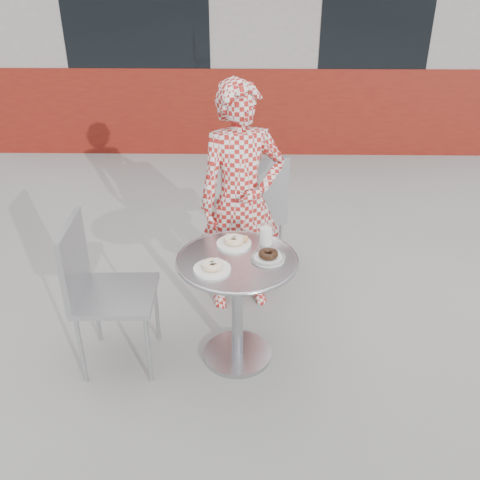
{
  "coord_description": "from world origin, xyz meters",
  "views": [
    {
      "loc": [
        0.04,
        -2.57,
        2.19
      ],
      "look_at": [
        -0.01,
        0.04,
        0.76
      ],
      "focal_mm": 40.0,
      "sensor_mm": 36.0,
      "label": 1
    }
  ],
  "objects_px": {
    "milk_cup": "(266,235)",
    "chair_far": "(248,236)",
    "bistro_table": "(237,284)",
    "plate_checker": "(268,256)",
    "chair_left": "(117,321)",
    "plate_near": "(212,267)",
    "seated_person": "(241,201)",
    "plate_far": "(235,241)"
  },
  "relations": [
    {
      "from": "plate_far",
      "to": "plate_near",
      "type": "relative_size",
      "value": 1.01
    },
    {
      "from": "chair_left",
      "to": "plate_checker",
      "type": "xyz_separation_m",
      "value": [
        0.87,
        0.04,
        0.42
      ]
    },
    {
      "from": "plate_far",
      "to": "plate_near",
      "type": "bearing_deg",
      "value": -111.96
    },
    {
      "from": "seated_person",
      "to": "plate_far",
      "type": "xyz_separation_m",
      "value": [
        -0.03,
        -0.44,
        -0.06
      ]
    },
    {
      "from": "chair_left",
      "to": "plate_near",
      "type": "height_order",
      "value": "chair_left"
    },
    {
      "from": "chair_far",
      "to": "seated_person",
      "type": "height_order",
      "value": "seated_person"
    },
    {
      "from": "chair_left",
      "to": "milk_cup",
      "type": "xyz_separation_m",
      "value": [
        0.86,
        0.21,
        0.46
      ]
    },
    {
      "from": "plate_far",
      "to": "seated_person",
      "type": "bearing_deg",
      "value": 85.91
    },
    {
      "from": "chair_left",
      "to": "plate_near",
      "type": "distance_m",
      "value": 0.71
    },
    {
      "from": "bistro_table",
      "to": "milk_cup",
      "type": "xyz_separation_m",
      "value": [
        0.16,
        0.17,
        0.22
      ]
    },
    {
      "from": "chair_far",
      "to": "bistro_table",
      "type": "bearing_deg",
      "value": 73.8
    },
    {
      "from": "plate_near",
      "to": "chair_left",
      "type": "bearing_deg",
      "value": 172.21
    },
    {
      "from": "milk_cup",
      "to": "chair_far",
      "type": "bearing_deg",
      "value": 97.17
    },
    {
      "from": "chair_left",
      "to": "plate_checker",
      "type": "bearing_deg",
      "value": -88.76
    },
    {
      "from": "chair_left",
      "to": "milk_cup",
      "type": "bearing_deg",
      "value": -77.76
    },
    {
      "from": "plate_far",
      "to": "milk_cup",
      "type": "xyz_separation_m",
      "value": [
        0.18,
        0.01,
        0.04
      ]
    },
    {
      "from": "bistro_table",
      "to": "plate_checker",
      "type": "distance_m",
      "value": 0.25
    },
    {
      "from": "bistro_table",
      "to": "plate_near",
      "type": "bearing_deg",
      "value": -137.88
    },
    {
      "from": "plate_checker",
      "to": "milk_cup",
      "type": "distance_m",
      "value": 0.17
    },
    {
      "from": "plate_far",
      "to": "chair_left",
      "type": "bearing_deg",
      "value": -163.58
    },
    {
      "from": "chair_far",
      "to": "plate_checker",
      "type": "bearing_deg",
      "value": 83.64
    },
    {
      "from": "plate_near",
      "to": "plate_checker",
      "type": "height_order",
      "value": "plate_near"
    },
    {
      "from": "bistro_table",
      "to": "chair_far",
      "type": "bearing_deg",
      "value": 86.62
    },
    {
      "from": "chair_left",
      "to": "milk_cup",
      "type": "relative_size",
      "value": 7.54
    },
    {
      "from": "chair_far",
      "to": "chair_left",
      "type": "bearing_deg",
      "value": 40.95
    },
    {
      "from": "plate_near",
      "to": "milk_cup",
      "type": "height_order",
      "value": "milk_cup"
    },
    {
      "from": "plate_checker",
      "to": "milk_cup",
      "type": "xyz_separation_m",
      "value": [
        -0.01,
        0.17,
        0.04
      ]
    },
    {
      "from": "plate_checker",
      "to": "milk_cup",
      "type": "bearing_deg",
      "value": 92.97
    },
    {
      "from": "bistro_table",
      "to": "plate_far",
      "type": "height_order",
      "value": "plate_far"
    },
    {
      "from": "chair_left",
      "to": "seated_person",
      "type": "relative_size",
      "value": 0.6
    },
    {
      "from": "plate_checker",
      "to": "chair_left",
      "type": "bearing_deg",
      "value": -177.12
    },
    {
      "from": "plate_near",
      "to": "plate_checker",
      "type": "xyz_separation_m",
      "value": [
        0.3,
        0.12,
        -0.0
      ]
    },
    {
      "from": "chair_far",
      "to": "plate_far",
      "type": "relative_size",
      "value": 4.84
    },
    {
      "from": "bistro_table",
      "to": "plate_checker",
      "type": "height_order",
      "value": "plate_checker"
    },
    {
      "from": "seated_person",
      "to": "plate_checker",
      "type": "bearing_deg",
      "value": -88.86
    },
    {
      "from": "bistro_table",
      "to": "seated_person",
      "type": "distance_m",
      "value": 0.65
    },
    {
      "from": "seated_person",
      "to": "plate_far",
      "type": "distance_m",
      "value": 0.45
    },
    {
      "from": "plate_checker",
      "to": "chair_far",
      "type": "bearing_deg",
      "value": 96.46
    },
    {
      "from": "plate_far",
      "to": "milk_cup",
      "type": "relative_size",
      "value": 1.66
    },
    {
      "from": "chair_far",
      "to": "chair_left",
      "type": "xyz_separation_m",
      "value": [
        -0.76,
        -1.03,
        -0.02
      ]
    },
    {
      "from": "plate_near",
      "to": "milk_cup",
      "type": "relative_size",
      "value": 1.64
    },
    {
      "from": "seated_person",
      "to": "milk_cup",
      "type": "relative_size",
      "value": 12.61
    }
  ]
}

